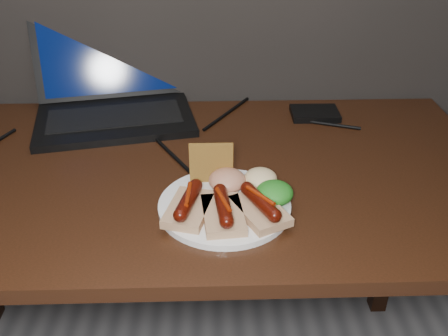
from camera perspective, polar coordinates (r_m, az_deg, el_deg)
desk at (r=1.11m, az=-6.02°, el=-3.96°), size 1.40×0.70×0.75m
laptop at (r=1.31m, az=-12.64°, el=8.32°), size 0.44×0.39×0.25m
hard_drive at (r=1.30m, az=10.33°, el=6.16°), size 0.12×0.09×0.02m
desk_cables at (r=1.19m, az=-5.82°, el=3.86°), size 0.92×0.39×0.01m
plate at (r=0.93m, az=0.06°, el=-4.32°), size 0.32×0.32×0.01m
bread_sausage_left at (r=0.90m, az=-4.06°, el=-4.24°), size 0.10×0.13×0.04m
bread_sausage_center at (r=0.88m, az=-0.10°, el=-4.90°), size 0.08×0.12×0.04m
bread_sausage_right at (r=0.89m, az=4.13°, el=-4.43°), size 0.11×0.13×0.04m
crispbread at (r=0.97m, az=-1.47°, el=0.59°), size 0.09×0.01×0.08m
salad_greens at (r=0.93m, az=5.79°, el=-2.83°), size 0.07×0.07×0.04m
salsa_mound at (r=0.96m, az=0.37°, el=-1.41°), size 0.07×0.07×0.04m
coleslaw_mound at (r=0.97m, az=4.21°, el=-1.19°), size 0.06×0.06×0.04m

